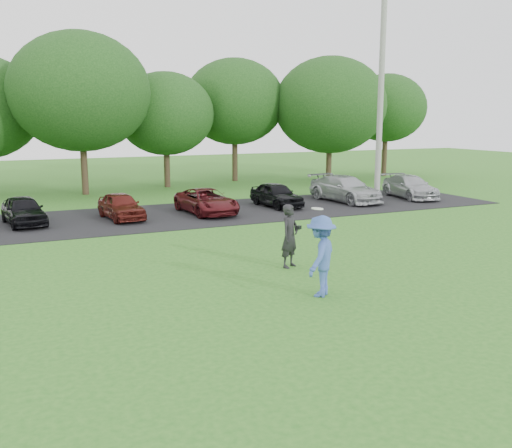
{
  "coord_description": "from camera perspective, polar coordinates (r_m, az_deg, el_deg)",
  "views": [
    {
      "loc": [
        -6.35,
        -10.43,
        4.19
      ],
      "look_at": [
        0.0,
        3.5,
        1.3
      ],
      "focal_mm": 40.0,
      "sensor_mm": 36.0,
      "label": 1
    }
  ],
  "objects": [
    {
      "name": "utility_pole",
      "position": [
        28.83,
        12.37,
        12.68
      ],
      "size": [
        0.28,
        0.28,
        10.62
      ],
      "primitive_type": "cylinder",
      "color": "gray",
      "rests_on": "ground"
    },
    {
      "name": "parking_lot",
      "position": [
        24.64,
        -9.21,
        0.8
      ],
      "size": [
        32.0,
        6.5,
        0.03
      ],
      "primitive_type": "cube",
      "color": "black",
      "rests_on": "ground"
    },
    {
      "name": "parked_cars",
      "position": [
        24.44,
        -11.31,
        2.07
      ],
      "size": [
        28.53,
        4.81,
        1.26
      ],
      "color": "black",
      "rests_on": "parking_lot"
    },
    {
      "name": "camera_bystander",
      "position": [
        16.0,
        3.41,
        -1.2
      ],
      "size": [
        0.78,
        0.7,
        1.79
      ],
      "color": "black",
      "rests_on": "ground"
    },
    {
      "name": "frisbee_player",
      "position": [
        13.5,
        6.49,
        -3.21
      ],
      "size": [
        1.4,
        1.36,
        2.15
      ],
      "color": "#3D5BAC",
      "rests_on": "ground"
    },
    {
      "name": "tree_row",
      "position": [
        34.12,
        -11.42,
        11.69
      ],
      "size": [
        42.39,
        9.85,
        8.64
      ],
      "color": "#38281C",
      "rests_on": "ground"
    },
    {
      "name": "ground",
      "position": [
        12.92,
        6.53,
        -8.32
      ],
      "size": [
        100.0,
        100.0,
        0.0
      ],
      "primitive_type": "plane",
      "color": "#28671D",
      "rests_on": "ground"
    }
  ]
}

